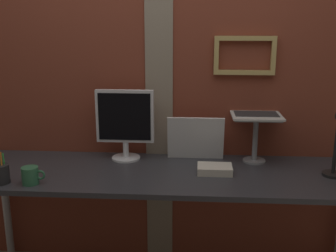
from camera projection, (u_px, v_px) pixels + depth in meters
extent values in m
cube|color=brown|center=(164.00, 78.00, 2.64)|extent=(3.27, 0.12, 2.54)
cube|color=gray|center=(159.00, 80.00, 2.57)|extent=(0.17, 0.01, 2.54)
cube|color=tan|center=(246.00, 38.00, 2.46)|extent=(0.38, 0.03, 0.03)
cube|color=tan|center=(244.00, 72.00, 2.51)|extent=(0.38, 0.03, 0.03)
cube|color=tan|center=(216.00, 55.00, 2.50)|extent=(0.03, 0.03, 0.18)
cube|color=tan|center=(273.00, 56.00, 2.48)|extent=(0.03, 0.03, 0.18)
cube|color=#333338|center=(167.00, 174.00, 2.38)|extent=(2.39, 0.67, 0.03)
cylinder|color=#B2B2B7|center=(6.00, 208.00, 2.82)|extent=(0.05, 0.05, 0.74)
cylinder|color=white|center=(126.00, 158.00, 2.60)|extent=(0.18, 0.18, 0.01)
cylinder|color=white|center=(126.00, 149.00, 2.58)|extent=(0.04, 0.04, 0.10)
cube|color=white|center=(125.00, 116.00, 2.53)|extent=(0.36, 0.04, 0.33)
cube|color=black|center=(124.00, 117.00, 2.51)|extent=(0.33, 0.00, 0.30)
cylinder|color=gray|center=(254.00, 161.00, 2.55)|extent=(0.14, 0.14, 0.01)
cylinder|color=gray|center=(255.00, 139.00, 2.51)|extent=(0.03, 0.03, 0.27)
cube|color=gray|center=(256.00, 117.00, 2.48)|extent=(0.28, 0.22, 0.01)
cube|color=silver|center=(257.00, 116.00, 2.47)|extent=(0.30, 0.25, 0.01)
cube|color=#2D2D30|center=(256.00, 114.00, 2.49)|extent=(0.26, 0.16, 0.00)
cube|color=silver|center=(254.00, 93.00, 2.60)|extent=(0.30, 0.07, 0.22)
cube|color=black|center=(254.00, 93.00, 2.59)|extent=(0.27, 0.05, 0.19)
cube|color=white|center=(196.00, 138.00, 2.56)|extent=(0.36, 0.06, 0.28)
cylinder|color=black|center=(333.00, 174.00, 2.31)|extent=(0.12, 0.12, 0.02)
cylinder|color=black|center=(336.00, 143.00, 2.27)|extent=(0.02, 0.02, 0.36)
cylinder|color=#262628|center=(1.00, 174.00, 2.20)|extent=(0.09, 0.09, 0.10)
cylinder|color=orange|center=(2.00, 167.00, 2.18)|extent=(0.01, 0.01, 0.17)
cylinder|color=green|center=(5.00, 167.00, 2.20)|extent=(0.03, 0.03, 0.15)
cylinder|color=#33724C|center=(30.00, 176.00, 2.19)|extent=(0.09, 0.09, 0.09)
torus|color=#33724C|center=(40.00, 175.00, 2.18)|extent=(0.05, 0.01, 0.05)
cube|color=silver|center=(215.00, 169.00, 2.35)|extent=(0.20, 0.14, 0.04)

